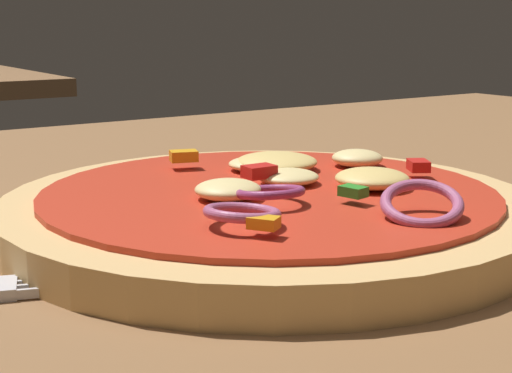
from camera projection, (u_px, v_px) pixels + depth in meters
dining_table at (268, 260)px, 0.41m from camera, size 1.39×0.90×0.03m
pizza at (279, 209)px, 0.40m from camera, size 0.28×0.28×0.04m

